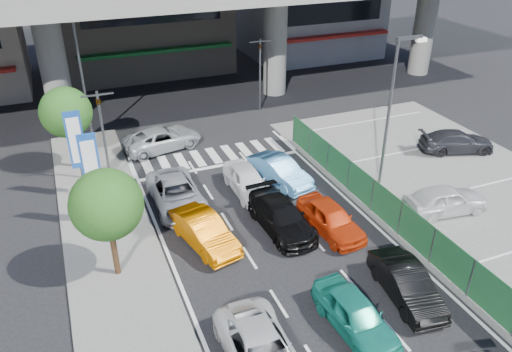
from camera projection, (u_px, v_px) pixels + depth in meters
name	position (u px, v px, depth m)	size (l,w,h in m)	color
ground	(316.00, 293.00, 19.52)	(120.00, 120.00, 0.00)	black
parking_lot	(493.00, 209.00, 24.76)	(12.00, 28.00, 0.06)	#575755
sidewalk_left	(118.00, 274.00, 20.43)	(4.00, 30.00, 0.12)	#575755
fence_run	(414.00, 231.00, 21.65)	(0.16, 22.00, 1.80)	#1F5B30
traffic_light_left	(100.00, 115.00, 25.32)	(1.60, 1.24, 5.20)	#595B60
traffic_light_right	(260.00, 57.00, 34.86)	(1.60, 1.24, 5.20)	#595B60
street_lamp_right	(393.00, 103.00, 24.46)	(1.65, 0.22, 8.00)	#595B60
street_lamp_left	(84.00, 67.00, 29.74)	(1.65, 0.22, 8.00)	#595B60
signboard_near	(91.00, 168.00, 22.16)	(0.80, 0.14, 4.70)	#595B60
signboard_far	(76.00, 143.00, 24.46)	(0.80, 0.14, 4.70)	#595B60
tree_near	(107.00, 205.00, 18.83)	(2.80, 2.80, 4.80)	#382314
tree_far	(66.00, 113.00, 27.08)	(2.80, 2.80, 4.80)	#382314
sedan_white_mid_left	(262.00, 352.00, 16.12)	(2.15, 4.66, 1.29)	silver
taxi_teal_mid	(355.00, 315.00, 17.56)	(1.59, 3.95, 1.35)	#1A8D78
hatch_black_mid_right	(407.00, 284.00, 18.99)	(1.40, 4.00, 1.32)	black
taxi_orange_left	(204.00, 231.00, 21.97)	(1.46, 4.19, 1.38)	#CD6400
sedan_black_mid	(281.00, 217.00, 23.03)	(1.89, 4.65, 1.35)	black
taxi_orange_right	(331.00, 218.00, 22.86)	(1.63, 4.05, 1.38)	red
wagon_silver_front_left	(177.00, 194.00, 24.78)	(2.29, 4.97, 1.38)	#ACADB4
sedan_white_front_mid	(247.00, 180.00, 25.98)	(1.63, 4.05, 1.38)	white
kei_truck_front_right	(280.00, 171.00, 26.88)	(1.46, 4.19, 1.38)	#4B8FC7
crossing_wagon_silver	(162.00, 139.00, 30.60)	(2.24, 4.86, 1.35)	#A7AAAF
parked_sedan_white	(445.00, 200.00, 24.16)	(1.68, 4.17, 1.42)	silver
parked_sedan_dgrey	(457.00, 141.00, 30.18)	(1.81, 4.44, 1.29)	#28282D
traffic_cone	(357.00, 186.00, 26.00)	(0.39, 0.39, 0.76)	#F2410D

